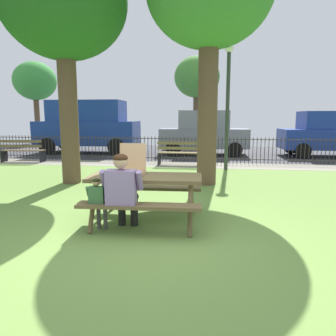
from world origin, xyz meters
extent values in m
cube|color=olive|center=(0.00, 1.90, -0.01)|extent=(28.00, 11.80, 0.02)
cube|color=gray|center=(0.00, 7.10, 0.00)|extent=(28.00, 1.40, 0.01)
cube|color=#38383D|center=(0.00, 11.33, -0.01)|extent=(28.00, 7.07, 0.01)
cube|color=brown|center=(-0.22, 0.74, 0.74)|extent=(1.83, 0.84, 0.06)
cube|color=brown|center=(-0.19, 0.14, 0.44)|extent=(1.81, 0.36, 0.05)
cube|color=brown|center=(-0.24, 1.34, 0.44)|extent=(1.81, 0.36, 0.05)
cylinder|color=brown|center=(-0.94, 0.29, 0.35)|extent=(0.09, 0.44, 0.74)
cylinder|color=brown|center=(-0.97, 1.12, 0.35)|extent=(0.09, 0.44, 0.74)
cylinder|color=brown|center=(0.54, 0.36, 0.35)|extent=(0.09, 0.44, 0.74)
cylinder|color=brown|center=(0.50, 1.18, 0.35)|extent=(0.09, 0.44, 0.74)
cube|color=tan|center=(-0.47, 0.74, 0.78)|extent=(0.45, 0.45, 0.01)
cube|color=silver|center=(-0.47, 0.74, 0.78)|extent=(0.42, 0.42, 0.00)
cube|color=tan|center=(-0.47, 0.52, 0.80)|extent=(0.45, 0.02, 0.04)
cube|color=tan|center=(-0.47, 0.95, 0.80)|extent=(0.45, 0.02, 0.04)
cube|color=tan|center=(-0.69, 0.73, 0.80)|extent=(0.02, 0.45, 0.04)
cube|color=tan|center=(-0.25, 0.74, 0.80)|extent=(0.02, 0.45, 0.04)
cube|color=tan|center=(-0.47, 0.97, 1.05)|extent=(0.45, 0.07, 0.44)
cylinder|color=tan|center=(-0.47, 0.74, 0.79)|extent=(0.38, 0.38, 0.01)
cylinder|color=#E1CA48|center=(-0.47, 0.74, 0.80)|extent=(0.35, 0.35, 0.00)
cylinder|color=black|center=(-0.56, 0.54, 0.22)|extent=(0.12, 0.12, 0.44)
cylinder|color=black|center=(-0.55, 0.33, 0.47)|extent=(0.17, 0.43, 0.15)
cylinder|color=black|center=(-0.36, 0.55, 0.22)|extent=(0.12, 0.12, 0.44)
cylinder|color=black|center=(-0.35, 0.34, 0.47)|extent=(0.17, 0.43, 0.15)
cube|color=#8C72A5|center=(-0.44, 0.13, 0.70)|extent=(0.43, 0.24, 0.52)
cylinder|color=#8C72A5|center=(-0.70, 0.17, 0.80)|extent=(0.10, 0.21, 0.31)
cylinder|color=#8C72A5|center=(-0.18, 0.19, 0.80)|extent=(0.10, 0.21, 0.31)
sphere|color=tan|center=(-0.44, 0.15, 1.08)|extent=(0.21, 0.21, 0.21)
ellipsoid|color=#372010|center=(-0.44, 0.14, 1.13)|extent=(0.21, 0.20, 0.12)
cylinder|color=#464646|center=(-0.86, 0.33, 0.22)|extent=(0.06, 0.06, 0.44)
cylinder|color=#464646|center=(-0.86, 0.22, 0.46)|extent=(0.09, 0.22, 0.08)
cylinder|color=#464646|center=(-0.76, 0.33, 0.22)|extent=(0.06, 0.06, 0.44)
cylinder|color=#464646|center=(-0.75, 0.22, 0.46)|extent=(0.09, 0.22, 0.08)
cube|color=#386638|center=(-0.80, 0.11, 0.58)|extent=(0.22, 0.12, 0.27)
cylinder|color=#386638|center=(-0.94, 0.13, 0.63)|extent=(0.05, 0.11, 0.16)
cylinder|color=#386638|center=(-0.67, 0.14, 0.63)|extent=(0.05, 0.11, 0.16)
sphere|color=tan|center=(-0.80, 0.12, 0.77)|extent=(0.11, 0.11, 0.11)
ellipsoid|color=black|center=(-0.80, 0.12, 0.80)|extent=(0.11, 0.10, 0.06)
cylinder|color=#2D2823|center=(0.00, 7.80, 0.89)|extent=(22.50, 0.03, 0.03)
cylinder|color=#2D2823|center=(0.00, 7.80, 0.14)|extent=(22.50, 0.03, 0.03)
cylinder|color=#2D2823|center=(-7.80, 7.80, 0.48)|extent=(0.02, 0.02, 0.96)
cylinder|color=#2D2823|center=(-7.66, 7.80, 0.48)|extent=(0.02, 0.02, 0.96)
cylinder|color=#2D2823|center=(-7.52, 7.80, 0.48)|extent=(0.02, 0.02, 0.96)
cylinder|color=#2D2823|center=(-7.38, 7.80, 0.48)|extent=(0.02, 0.02, 0.96)
cylinder|color=#2D2823|center=(-7.24, 7.80, 0.48)|extent=(0.02, 0.02, 0.96)
cylinder|color=#2D2823|center=(-7.10, 7.80, 0.48)|extent=(0.02, 0.02, 0.96)
cylinder|color=#2D2823|center=(-6.96, 7.80, 0.48)|extent=(0.02, 0.02, 0.96)
cylinder|color=#2D2823|center=(-6.82, 7.80, 0.48)|extent=(0.02, 0.02, 0.96)
cylinder|color=#2D2823|center=(-6.68, 7.80, 0.48)|extent=(0.02, 0.02, 0.96)
cylinder|color=#2D2823|center=(-6.54, 7.80, 0.48)|extent=(0.02, 0.02, 0.96)
cylinder|color=#2D2823|center=(-6.40, 7.80, 0.48)|extent=(0.02, 0.02, 0.96)
cylinder|color=#2D2823|center=(-6.26, 7.80, 0.48)|extent=(0.02, 0.02, 0.96)
cylinder|color=#2D2823|center=(-6.12, 7.80, 0.48)|extent=(0.02, 0.02, 0.96)
cylinder|color=#2D2823|center=(-5.98, 7.80, 0.48)|extent=(0.02, 0.02, 0.96)
cylinder|color=#2D2823|center=(-5.84, 7.80, 0.48)|extent=(0.02, 0.02, 0.96)
cylinder|color=#2D2823|center=(-5.69, 7.80, 0.48)|extent=(0.02, 0.02, 0.96)
cylinder|color=#2D2823|center=(-5.55, 7.80, 0.48)|extent=(0.02, 0.02, 0.96)
cylinder|color=#2D2823|center=(-5.41, 7.80, 0.48)|extent=(0.02, 0.02, 0.96)
cylinder|color=#2D2823|center=(-5.27, 7.80, 0.48)|extent=(0.02, 0.02, 0.96)
cylinder|color=#2D2823|center=(-5.13, 7.80, 0.48)|extent=(0.02, 0.02, 0.96)
cylinder|color=#2D2823|center=(-4.99, 7.80, 0.48)|extent=(0.02, 0.02, 0.96)
cylinder|color=#2D2823|center=(-4.85, 7.80, 0.48)|extent=(0.02, 0.02, 0.96)
cylinder|color=#2D2823|center=(-4.71, 7.80, 0.48)|extent=(0.02, 0.02, 0.96)
cylinder|color=#2D2823|center=(-4.57, 7.80, 0.48)|extent=(0.02, 0.02, 0.96)
cylinder|color=#2D2823|center=(-4.43, 7.80, 0.48)|extent=(0.02, 0.02, 0.96)
cylinder|color=#2D2823|center=(-4.29, 7.80, 0.48)|extent=(0.02, 0.02, 0.96)
cylinder|color=#2D2823|center=(-4.15, 7.80, 0.48)|extent=(0.02, 0.02, 0.96)
cylinder|color=#2D2823|center=(-4.01, 7.80, 0.48)|extent=(0.02, 0.02, 0.96)
cylinder|color=#2D2823|center=(-3.87, 7.80, 0.48)|extent=(0.02, 0.02, 0.96)
cylinder|color=#2D2823|center=(-3.73, 7.80, 0.48)|extent=(0.02, 0.02, 0.96)
cylinder|color=#2D2823|center=(-3.59, 7.80, 0.48)|extent=(0.02, 0.02, 0.96)
cylinder|color=#2D2823|center=(-3.44, 7.80, 0.48)|extent=(0.02, 0.02, 0.96)
cylinder|color=#2D2823|center=(-3.30, 7.80, 0.48)|extent=(0.02, 0.02, 0.96)
cylinder|color=#2D2823|center=(-3.16, 7.80, 0.48)|extent=(0.02, 0.02, 0.96)
cylinder|color=#2D2823|center=(-3.02, 7.80, 0.48)|extent=(0.02, 0.02, 0.96)
cylinder|color=#2D2823|center=(-2.88, 7.80, 0.48)|extent=(0.02, 0.02, 0.96)
cylinder|color=#2D2823|center=(-2.74, 7.80, 0.48)|extent=(0.02, 0.02, 0.96)
cylinder|color=#2D2823|center=(-2.60, 7.80, 0.48)|extent=(0.02, 0.02, 0.96)
cylinder|color=#2D2823|center=(-2.46, 7.80, 0.48)|extent=(0.02, 0.02, 0.96)
cylinder|color=#2D2823|center=(-2.32, 7.80, 0.48)|extent=(0.02, 0.02, 0.96)
cylinder|color=#2D2823|center=(-2.18, 7.80, 0.48)|extent=(0.02, 0.02, 0.96)
cylinder|color=#2D2823|center=(-2.04, 7.80, 0.48)|extent=(0.02, 0.02, 0.96)
cylinder|color=#2D2823|center=(-1.90, 7.80, 0.48)|extent=(0.02, 0.02, 0.96)
cylinder|color=#2D2823|center=(-1.76, 7.80, 0.48)|extent=(0.02, 0.02, 0.96)
cylinder|color=#2D2823|center=(-1.62, 7.80, 0.48)|extent=(0.02, 0.02, 0.96)
cylinder|color=#2D2823|center=(-1.48, 7.80, 0.48)|extent=(0.02, 0.02, 0.96)
cylinder|color=#2D2823|center=(-1.34, 7.80, 0.48)|extent=(0.02, 0.02, 0.96)
cylinder|color=#2D2823|center=(-1.20, 7.80, 0.48)|extent=(0.02, 0.02, 0.96)
cylinder|color=#2D2823|center=(-1.05, 7.80, 0.48)|extent=(0.02, 0.02, 0.96)
cylinder|color=#2D2823|center=(-0.91, 7.80, 0.48)|extent=(0.02, 0.02, 0.96)
cylinder|color=#2D2823|center=(-0.77, 7.80, 0.48)|extent=(0.02, 0.02, 0.96)
cylinder|color=#2D2823|center=(-0.63, 7.80, 0.48)|extent=(0.02, 0.02, 0.96)
cylinder|color=#2D2823|center=(-0.49, 7.80, 0.48)|extent=(0.02, 0.02, 0.96)
cylinder|color=#2D2823|center=(-0.35, 7.80, 0.48)|extent=(0.02, 0.02, 0.96)
cylinder|color=#2D2823|center=(-0.21, 7.80, 0.48)|extent=(0.02, 0.02, 0.96)
cylinder|color=#2D2823|center=(-0.07, 7.80, 0.48)|extent=(0.02, 0.02, 0.96)
cylinder|color=#2D2823|center=(0.07, 7.80, 0.48)|extent=(0.02, 0.02, 0.96)
cylinder|color=#2D2823|center=(0.21, 7.80, 0.48)|extent=(0.02, 0.02, 0.96)
cylinder|color=#2D2823|center=(0.35, 7.80, 0.48)|extent=(0.02, 0.02, 0.96)
cylinder|color=#2D2823|center=(0.49, 7.80, 0.48)|extent=(0.02, 0.02, 0.96)
cylinder|color=#2D2823|center=(0.63, 7.80, 0.48)|extent=(0.02, 0.02, 0.96)
cylinder|color=#2D2823|center=(0.77, 7.80, 0.48)|extent=(0.02, 0.02, 0.96)
cylinder|color=#2D2823|center=(0.91, 7.80, 0.48)|extent=(0.02, 0.02, 0.96)
cylinder|color=#2D2823|center=(1.05, 7.80, 0.48)|extent=(0.02, 0.02, 0.96)
cylinder|color=#2D2823|center=(1.20, 7.80, 0.48)|extent=(0.02, 0.02, 0.96)
cylinder|color=#2D2823|center=(1.34, 7.80, 0.48)|extent=(0.02, 0.02, 0.96)
cylinder|color=#2D2823|center=(1.48, 7.80, 0.48)|extent=(0.02, 0.02, 0.96)
cylinder|color=#2D2823|center=(1.62, 7.80, 0.48)|extent=(0.02, 0.02, 0.96)
cylinder|color=#2D2823|center=(1.76, 7.80, 0.48)|extent=(0.02, 0.02, 0.96)
cylinder|color=#2D2823|center=(1.90, 7.80, 0.48)|extent=(0.02, 0.02, 0.96)
cylinder|color=#2D2823|center=(2.04, 7.80, 0.48)|extent=(0.02, 0.02, 0.96)
cylinder|color=#2D2823|center=(2.18, 7.80, 0.48)|extent=(0.02, 0.02, 0.96)
cylinder|color=#2D2823|center=(2.32, 7.80, 0.48)|extent=(0.02, 0.02, 0.96)
cylinder|color=#2D2823|center=(2.46, 7.80, 0.48)|extent=(0.02, 0.02, 0.96)
cylinder|color=#2D2823|center=(2.60, 7.80, 0.48)|extent=(0.02, 0.02, 0.96)
cylinder|color=#2D2823|center=(2.74, 7.80, 0.48)|extent=(0.02, 0.02, 0.96)
cylinder|color=#2D2823|center=(2.88, 7.80, 0.48)|extent=(0.02, 0.02, 0.96)
cylinder|color=#2D2823|center=(3.02, 7.80, 0.48)|extent=(0.02, 0.02, 0.96)
cylinder|color=#2D2823|center=(3.16, 7.80, 0.48)|extent=(0.02, 0.02, 0.96)
cylinder|color=#2D2823|center=(3.30, 7.80, 0.48)|extent=(0.02, 0.02, 0.96)
cylinder|color=#2D2823|center=(3.44, 7.80, 0.48)|extent=(0.02, 0.02, 0.96)
cylinder|color=#2D2823|center=(3.59, 7.80, 0.48)|extent=(0.02, 0.02, 0.96)
cylinder|color=#2D2823|center=(3.73, 7.80, 0.48)|extent=(0.02, 0.02, 0.96)
cylinder|color=#2D2823|center=(3.87, 7.80, 0.48)|extent=(0.02, 0.02, 0.96)
cylinder|color=#2D2823|center=(4.01, 7.80, 0.48)|extent=(0.02, 0.02, 0.96)
cylinder|color=#2D2823|center=(4.15, 7.80, 0.48)|extent=(0.02, 0.02, 0.96)
cylinder|color=#2D2823|center=(4.29, 7.80, 0.48)|extent=(0.02, 0.02, 0.96)
cylinder|color=#2D2823|center=(4.43, 7.80, 0.48)|extent=(0.02, 0.02, 0.96)
cylinder|color=#2D2823|center=(4.57, 7.80, 0.48)|extent=(0.02, 0.02, 0.96)
cylinder|color=#2D2823|center=(4.71, 7.80, 0.48)|extent=(0.02, 0.02, 0.96)
cylinder|color=#2D2823|center=(4.85, 7.80, 0.48)|extent=(0.02, 0.02, 0.96)
cylinder|color=#2D2823|center=(4.99, 7.80, 0.48)|extent=(0.02, 0.02, 0.96)
cylinder|color=#2D2823|center=(5.13, 7.80, 0.48)|extent=(0.02, 0.02, 0.96)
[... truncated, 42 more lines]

